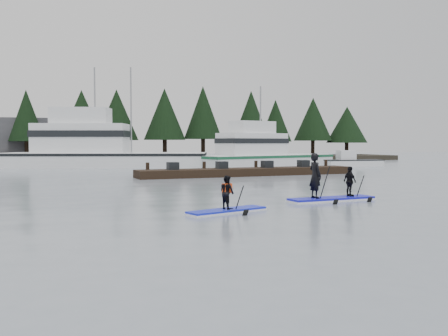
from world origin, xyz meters
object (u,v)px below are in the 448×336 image
object	(u,v)px
fishing_boat_medium	(263,160)
paddleboard_solo	(227,200)
fishing_boat_large	(99,159)
floating_dock	(248,172)
paddleboard_duo	(329,185)

from	to	relation	value
fishing_boat_medium	paddleboard_solo	bearing A→B (deg)	-133.07
fishing_boat_large	paddleboard_solo	world-z (taller)	fishing_boat_large
fishing_boat_large	floating_dock	size ratio (longest dim) A/B	1.21
fishing_boat_large	paddleboard_solo	distance (m)	31.98
fishing_boat_medium	paddleboard_duo	bearing A→B (deg)	-125.36
floating_dock	paddleboard_duo	distance (m)	15.21
fishing_boat_large	paddleboard_solo	size ratio (longest dim) A/B	6.43
paddleboard_solo	fishing_boat_large	bearing A→B (deg)	73.45
fishing_boat_medium	paddleboard_solo	xyz separation A→B (m)	(-13.32, -28.25, -0.20)
paddleboard_solo	paddleboard_duo	size ratio (longest dim) A/B	0.80
fishing_boat_large	paddleboard_duo	world-z (taller)	fishing_boat_large
floating_dock	paddleboard_solo	world-z (taller)	paddleboard_solo
fishing_boat_large	fishing_boat_medium	world-z (taller)	fishing_boat_large
fishing_boat_medium	floating_dock	bearing A→B (deg)	-135.40
fishing_boat_large	fishing_boat_medium	bearing A→B (deg)	4.00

